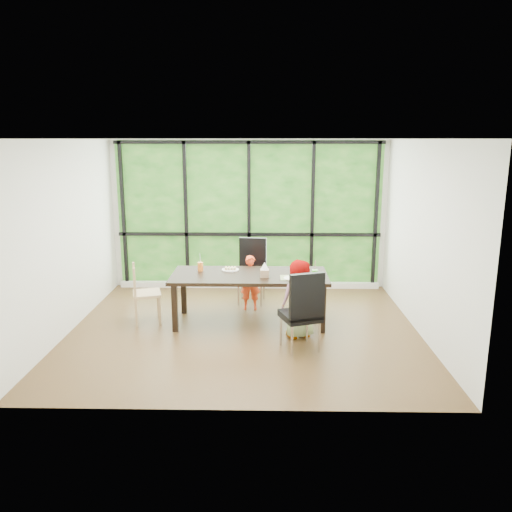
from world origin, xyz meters
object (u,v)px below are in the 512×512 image
orange_cup (200,267)px  child_older (297,299)px  green_cup (315,275)px  plate_near (291,278)px  chair_interior_leather (300,310)px  tissue_box (265,273)px  chair_window_leather (251,272)px  dining_table (249,298)px  child_toddler (251,283)px  plate_far (230,270)px  chair_end_beech (147,293)px

orange_cup → child_older: bearing=-27.4°
green_cup → plate_near: bearing=177.0°
chair_interior_leather → child_older: bearing=-108.4°
orange_cup → tissue_box: orange_cup is taller
child_older → tissue_box: (-0.46, 0.42, 0.25)m
chair_interior_leather → green_cup: size_ratio=7.91×
chair_window_leather → tissue_box: chair_window_leather is taller
dining_table → green_cup: bearing=-15.0°
child_toddler → plate_near: size_ratio=4.04×
chair_interior_leather → plate_far: bearing=-70.8°
chair_window_leather → plate_far: size_ratio=4.14×
chair_interior_leather → child_older: (-0.01, 0.43, 0.01)m
dining_table → tissue_box: (0.23, -0.14, 0.43)m
child_toddler → child_older: size_ratio=0.81×
chair_end_beech → child_toddler: bearing=-83.5°
tissue_box → child_toddler: bearing=107.0°
dining_table → child_older: 0.90m
child_toddler → orange_cup: bearing=-150.7°
child_toddler → plate_far: bearing=-128.1°
chair_window_leather → child_older: size_ratio=0.98×
child_toddler → orange_cup: (-0.75, -0.41, 0.37)m
child_toddler → chair_end_beech: bearing=-157.3°
plate_far → tissue_box: size_ratio=2.05×
plate_far → orange_cup: (-0.45, -0.04, 0.06)m
child_older → tissue_box: bearing=-65.9°
dining_table → plate_far: bearing=143.2°
chair_interior_leather → plate_near: chair_interior_leather is taller
chair_interior_leather → orange_cup: chair_interior_leather is taller
plate_near → green_cup: (0.34, -0.02, 0.06)m
plate_near → green_cup: size_ratio=1.62×
child_older → tissue_box: 0.67m
chair_end_beech → green_cup: bearing=-110.9°
orange_cup → green_cup: bearing=-14.5°
dining_table → plate_far: plate_far is taller
chair_window_leather → orange_cup: 1.10m
chair_interior_leather → child_older: child_older is taller
child_toddler → dining_table: bearing=-89.6°
child_older → green_cup: child_older is taller
plate_far → plate_near: (0.91, -0.46, -0.00)m
chair_window_leather → chair_interior_leather: (0.69, -1.94, 0.00)m
child_toddler → plate_near: 1.08m
chair_interior_leather → plate_near: size_ratio=4.89×
child_older → plate_far: 1.27m
plate_near → plate_far: bearing=153.1°
green_cup → tissue_box: size_ratio=1.07×
chair_window_leather → plate_far: chair_window_leather is taller
chair_interior_leather → child_toddler: (-0.69, 1.59, -0.09)m
chair_end_beech → plate_far: (1.24, 0.25, 0.31)m
child_older → chair_interior_leather: bearing=68.1°
tissue_box → orange_cup: bearing=161.5°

